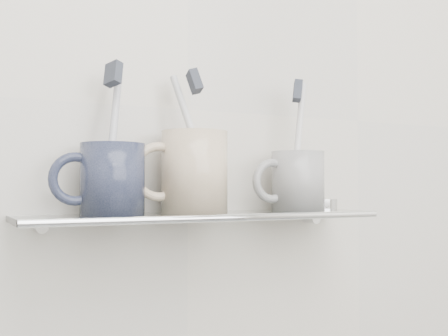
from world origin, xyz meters
TOP-DOWN VIEW (x-y plane):
  - wall_back at (0.00, 1.10)m, footprint 2.50×0.00m
  - shelf_glass at (0.00, 1.04)m, footprint 0.50×0.12m
  - shelf_rail at (0.00, 0.98)m, footprint 0.50×0.01m
  - bracket_left at (-0.21, 1.09)m, footprint 0.02×0.03m
  - bracket_right at (0.21, 1.09)m, footprint 0.02×0.03m
  - mug_left at (-0.13, 1.04)m, footprint 0.11×0.11m
  - mug_left_handle at (-0.18, 1.04)m, footprint 0.07×0.01m
  - toothbrush_left at (-0.13, 1.04)m, footprint 0.04×0.06m
  - bristles_left at (-0.13, 1.04)m, footprint 0.03×0.03m
  - mug_center at (-0.01, 1.04)m, footprint 0.10×0.10m
  - mug_center_handle at (-0.07, 1.04)m, footprint 0.08×0.01m
  - toothbrush_center at (-0.01, 1.04)m, footprint 0.06×0.06m
  - bristles_center at (-0.01, 1.04)m, footprint 0.02×0.03m
  - mug_right at (0.16, 1.04)m, footprint 0.10×0.10m
  - mug_right_handle at (0.11, 1.04)m, footprint 0.07×0.01m
  - toothbrush_right at (0.16, 1.04)m, footprint 0.05×0.03m
  - bristles_right at (0.16, 1.04)m, footprint 0.03×0.03m
  - chrome_cap at (0.20, 1.04)m, footprint 0.04×0.04m

SIDE VIEW (x-z plane):
  - bracket_left at x=-0.21m, z-range 1.08..1.09m
  - bracket_right at x=0.21m, z-range 1.08..1.09m
  - shelf_glass at x=0.00m, z-range 1.09..1.10m
  - shelf_rail at x=0.00m, z-range 1.09..1.10m
  - chrome_cap at x=0.20m, z-range 1.10..1.12m
  - mug_right at x=0.16m, z-range 1.10..1.19m
  - mug_right_handle at x=0.11m, z-range 1.11..1.18m
  - mug_left at x=-0.13m, z-range 1.10..1.19m
  - mug_left_handle at x=-0.18m, z-range 1.11..1.18m
  - mug_center at x=-0.01m, z-range 1.10..1.21m
  - mug_center_handle at x=-0.07m, z-range 1.12..1.20m
  - toothbrush_left at x=-0.13m, z-range 1.11..1.29m
  - toothbrush_center at x=-0.01m, z-range 1.11..1.29m
  - toothbrush_right at x=0.16m, z-range 1.11..1.30m
  - wall_back at x=0.00m, z-range 0.00..2.50m
  - bristles_left at x=-0.13m, z-range 1.26..1.30m
  - bristles_center at x=-0.01m, z-range 1.26..1.30m
  - bristles_right at x=0.16m, z-range 1.26..1.30m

